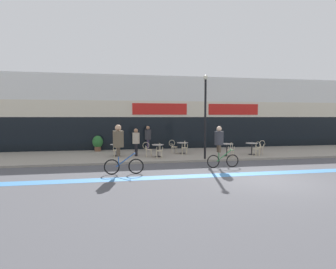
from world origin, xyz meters
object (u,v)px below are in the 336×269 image
cafe_chair_3_near (231,149)px  cafe_chair_4_near (257,148)px  pedestrian_near_end (136,140)px  cafe_chair_1_side (148,148)px  cafe_chair_2_near (185,147)px  bistro_table_1 (158,148)px  bistro_table_0 (117,147)px  pedestrian_far_end (148,136)px  cafe_chair_2_side (173,146)px  bistro_table_4 (252,146)px  lamp_post (205,111)px  cafe_chair_0_near (116,149)px  cyclist_1 (120,145)px  bistro_table_2 (182,146)px  cafe_chair_1_near (159,149)px  cyclist_0 (220,143)px  planter_pot (98,143)px  cafe_chair_4_side (261,146)px  bistro_table_3 (227,147)px

cafe_chair_3_near → cafe_chair_4_near: same height
pedestrian_near_end → cafe_chair_1_side: bearing=-49.8°
cafe_chair_1_side → cafe_chair_2_near: 2.48m
bistro_table_1 → bistro_table_0: bearing=163.4°
pedestrian_far_end → cafe_chair_2_side: bearing=-38.1°
bistro_table_4 → lamp_post: bearing=-162.4°
cafe_chair_0_near → lamp_post: bearing=-101.8°
cyclist_1 → pedestrian_near_end: size_ratio=1.30×
bistro_table_2 → cafe_chair_1_near: bearing=-135.4°
bistro_table_2 → cafe_chair_1_near: size_ratio=0.83×
cafe_chair_2_near → cyclist_0: cyclist_0 is taller
bistro_table_2 → cafe_chair_1_side: (-2.43, -1.16, 0.00)m
cafe_chair_2_side → lamp_post: bearing=-67.4°
cafe_chair_3_near → pedestrian_far_end: pedestrian_far_end is taller
bistro_table_2 → cafe_chair_1_side: bearing=-154.6°
cafe_chair_1_side → cafe_chair_4_near: size_ratio=1.00×
cafe_chair_0_near → pedestrian_far_end: pedestrian_far_end is taller
planter_pot → pedestrian_near_end: bearing=-46.9°
cafe_chair_2_near → pedestrian_far_end: bearing=47.7°
cafe_chair_4_side → pedestrian_near_end: size_ratio=0.53×
cafe_chair_1_side → pedestrian_near_end: bearing=140.1°
cafe_chair_2_side → cyclist_0: cyclist_0 is taller
cafe_chair_1_side → lamp_post: (3.18, -1.30, 2.26)m
cafe_chair_1_side → cafe_chair_4_side: (7.30, -0.19, 0.00)m
cafe_chair_4_side → lamp_post: size_ratio=0.19×
cafe_chair_1_near → cafe_chair_2_near: same height
cafe_chair_4_near → cafe_chair_3_near: bearing=90.5°
cafe_chair_1_side → cafe_chair_2_side: bearing=31.6°
bistro_table_0 → bistro_table_1: bearing=-16.6°
bistro_table_3 → cyclist_1: size_ratio=0.35×
cafe_chair_4_side → cyclist_1: (-8.93, -3.85, 0.66)m
bistro_table_0 → cyclist_0: (5.10, -4.11, 0.57)m
cafe_chair_1_near → cafe_chair_3_near: 4.26m
bistro_table_3 → cyclist_0: bearing=-118.7°
cafe_chair_1_side → lamp_post: lamp_post is taller
lamp_post → cafe_chair_2_side: bearing=119.2°
bistro_table_0 → cafe_chair_2_side: cafe_chair_2_side is taller
pedestrian_far_end → cafe_chair_2_near: bearing=-36.7°
bistro_table_3 → cafe_chair_0_near: cafe_chair_0_near is taller
cafe_chair_1_near → cafe_chair_2_side: same height
bistro_table_0 → pedestrian_near_end: pedestrian_near_end is taller
bistro_table_1 → bistro_table_4: bistro_table_4 is taller
cafe_chair_4_near → cyclist_0: 4.31m
pedestrian_far_end → bistro_table_3: bearing=-24.7°
bistro_table_1 → cafe_chair_1_near: 0.63m
cafe_chair_0_near → pedestrian_far_end: (2.16, 2.81, 0.53)m
cafe_chair_1_near → planter_pot: 5.44m
cafe_chair_1_near → cafe_chair_4_side: 6.69m
cafe_chair_4_side → cafe_chair_4_near: bearing=43.0°
bistro_table_3 → cafe_chair_0_near: 6.73m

